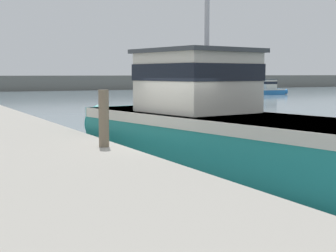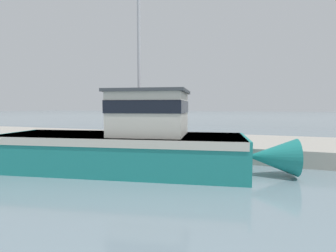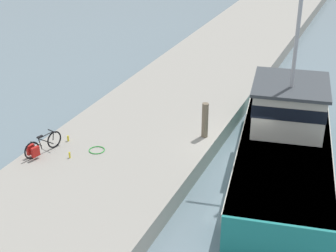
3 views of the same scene
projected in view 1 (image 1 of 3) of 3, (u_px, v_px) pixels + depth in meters
The scene contains 6 objects.
ground_plane at pixel (162, 171), 13.94m from camera, with size 320.00×320.00×0.00m, color gray.
far_shoreline at pixel (140, 82), 88.76m from camera, with size 180.00×5.00×2.34m, color slate.
fishing_boat_main at pixel (213, 124), 14.52m from camera, with size 4.99×12.27×9.41m.
boat_blue_far at pixel (203, 96), 38.72m from camera, with size 4.91×2.42×2.39m.
boat_orange_near at pixel (266, 89), 64.76m from camera, with size 5.98×2.51×2.00m.
mooring_post at pixel (104, 118), 13.07m from camera, with size 0.26×0.26×1.46m, color #756651.
Camera 1 is at (-6.07, -12.33, 2.61)m, focal length 55.00 mm.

